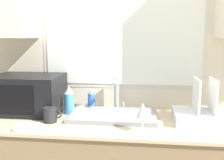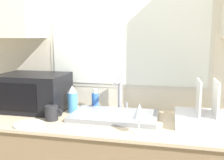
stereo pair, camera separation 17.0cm
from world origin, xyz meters
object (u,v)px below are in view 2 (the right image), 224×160
object	(u,v)px
dish_rack	(206,117)
soap_bottle	(95,100)
faucet	(120,92)
microwave	(33,92)
spray_bottle	(72,99)
mug_near_sink	(52,113)
wine_glass	(139,112)

from	to	relation	value
dish_rack	soap_bottle	world-z (taller)	dish_rack
dish_rack	soap_bottle	bearing A→B (deg)	165.20
dish_rack	faucet	bearing A→B (deg)	161.63
microwave	spray_bottle	bearing A→B (deg)	-0.86
microwave	dish_rack	xyz separation A→B (m)	(1.25, -0.09, -0.09)
microwave	dish_rack	size ratio (longest dim) A/B	1.30
spray_bottle	mug_near_sink	bearing A→B (deg)	-108.75
soap_bottle	mug_near_sink	distance (m)	0.40
soap_bottle	wine_glass	size ratio (longest dim) A/B	0.87
microwave	soap_bottle	distance (m)	0.48
soap_bottle	faucet	bearing A→B (deg)	-3.32
spray_bottle	mug_near_sink	size ratio (longest dim) A/B	1.67
microwave	wine_glass	bearing A→B (deg)	-20.87
faucet	mug_near_sink	size ratio (longest dim) A/B	2.03
soap_bottle	wine_glass	xyz separation A→B (m)	(0.40, -0.45, 0.06)
mug_near_sink	wine_glass	distance (m)	0.62
faucet	microwave	xyz separation A→B (m)	(-0.65, -0.11, -0.01)
spray_bottle	dish_rack	bearing A→B (deg)	-5.00
spray_bottle	mug_near_sink	world-z (taller)	spray_bottle
faucet	spray_bottle	world-z (taller)	faucet
microwave	wine_glass	size ratio (longest dim) A/B	2.77
microwave	soap_bottle	bearing A→B (deg)	15.14
microwave	mug_near_sink	xyz separation A→B (m)	(0.25, -0.21, -0.09)
faucet	soap_bottle	xyz separation A→B (m)	(-0.20, 0.01, -0.08)
spray_bottle	wine_glass	world-z (taller)	spray_bottle
spray_bottle	mug_near_sink	distance (m)	0.22
dish_rack	mug_near_sink	xyz separation A→B (m)	(-1.01, -0.12, -0.00)
faucet	microwave	world-z (taller)	microwave
spray_bottle	soap_bottle	bearing A→B (deg)	42.75
faucet	dish_rack	size ratio (longest dim) A/B	0.64
microwave	soap_bottle	size ratio (longest dim) A/B	3.18
microwave	spray_bottle	size ratio (longest dim) A/B	2.46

